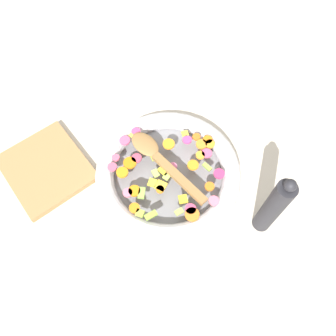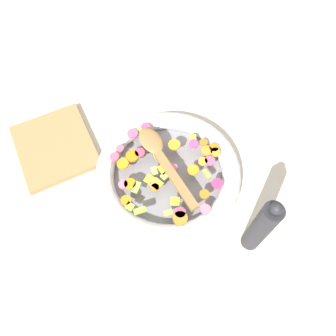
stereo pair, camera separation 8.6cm
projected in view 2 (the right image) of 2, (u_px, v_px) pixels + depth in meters
The scene contains 6 objects.
ground_plane at pixel (168, 176), 0.90m from camera, with size 4.00×4.00×0.00m, color beige.
skillet at pixel (168, 173), 0.89m from camera, with size 0.39×0.39×0.05m.
chopped_vegetables at pixel (167, 170), 0.85m from camera, with size 0.32×0.30×0.01m.
wooden_spoon at pixel (162, 157), 0.86m from camera, with size 0.27×0.06×0.01m.
pepper_mill at pixel (261, 227), 0.72m from camera, with size 0.04×0.04×0.25m.
cutting_board at pixel (55, 146), 0.94m from camera, with size 0.23×0.20×0.02m.
Camera 2 is at (-0.36, 0.18, 0.81)m, focal length 35.00 mm.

